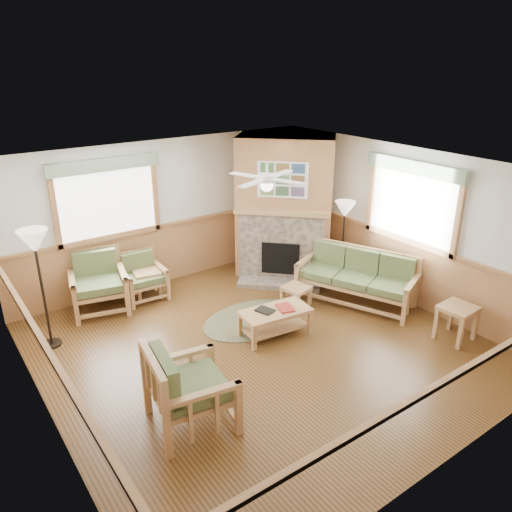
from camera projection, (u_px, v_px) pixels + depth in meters
floor at (261, 347)px, 7.51m from camera, size 6.00×6.00×0.01m
ceiling at (262, 169)px, 6.49m from camera, size 6.00×6.00×0.01m
wall_back at (167, 213)px, 9.26m from camera, size 6.00×0.02×2.70m
wall_front at (448, 365)px, 4.74m from camera, size 6.00×0.02×2.70m
wall_left at (38, 328)px, 5.38m from camera, size 0.02×6.00×2.70m
wall_right at (402, 225)px, 8.62m from camera, size 0.02×6.00×2.70m
wainscot at (262, 315)px, 7.30m from camera, size 6.00×6.00×1.10m
fireplace at (285, 206)px, 9.65m from camera, size 3.11×3.11×2.70m
window_back at (102, 156)px, 8.19m from camera, size 1.90×0.16×1.50m
window_right at (418, 159)px, 8.00m from camera, size 0.16×1.90×1.50m
ceiling_fan at (267, 166)px, 6.89m from camera, size 1.59×1.59×0.36m
sofa at (356, 278)px, 8.69m from camera, size 2.17×1.55×0.92m
armchair_back_left at (98, 283)px, 8.41m from camera, size 1.07×1.07×1.00m
armchair_back_right at (143, 277)px, 8.87m from camera, size 0.76×0.76×0.81m
armchair_left at (191, 386)px, 5.79m from camera, size 1.05×1.05×1.03m
coffee_table at (275, 322)px, 7.76m from camera, size 1.13×0.66×0.43m
end_table_chairs at (147, 284)px, 8.97m from camera, size 0.52×0.50×0.50m
end_table_sofa at (456, 323)px, 7.61m from camera, size 0.53×0.51×0.56m
footstool at (296, 296)px, 8.67m from camera, size 0.50×0.50×0.36m
braided_rug at (254, 319)px, 8.27m from camera, size 2.20×2.20×0.01m
floor_lamp_left at (42, 290)px, 7.22m from camera, size 0.54×0.54×1.85m
floor_lamp_right at (343, 243)px, 9.27m from camera, size 0.38×0.38×1.63m
book_red at (285, 307)px, 7.71m from camera, size 0.30×0.35×0.03m
book_dark at (265, 310)px, 7.64m from camera, size 0.28×0.32×0.03m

